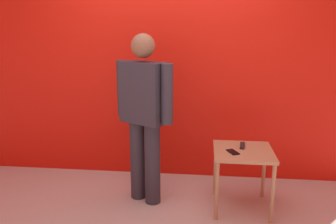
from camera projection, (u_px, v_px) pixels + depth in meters
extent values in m
cube|color=red|center=(168.00, 53.00, 3.91)|extent=(4.77, 0.12, 2.91)
cylinder|color=#2D2D38|center=(138.00, 160.00, 3.54)|extent=(0.21, 0.21, 0.83)
cylinder|color=#2D2D38|center=(152.00, 164.00, 3.43)|extent=(0.21, 0.21, 0.83)
cube|color=#2D2D38|center=(144.00, 93.00, 3.31)|extent=(0.50, 0.42, 0.59)
cube|color=#2D4784|center=(151.00, 88.00, 3.40)|extent=(0.12, 0.07, 0.50)
cube|color=#B2333D|center=(152.00, 89.00, 3.41)|extent=(0.04, 0.03, 0.45)
cylinder|color=#2D2D38|center=(123.00, 88.00, 3.46)|extent=(0.15, 0.15, 0.56)
cylinder|color=#2D2D38|center=(167.00, 94.00, 3.15)|extent=(0.15, 0.15, 0.56)
sphere|color=brown|center=(143.00, 46.00, 3.20)|extent=(0.23, 0.23, 0.23)
cube|color=tan|center=(243.00, 152.00, 3.28)|extent=(0.56, 0.56, 0.03)
cylinder|color=tan|center=(217.00, 191.00, 3.14)|extent=(0.04, 0.04, 0.57)
cylinder|color=tan|center=(273.00, 194.00, 3.08)|extent=(0.04, 0.04, 0.57)
cylinder|color=tan|center=(215.00, 169.00, 3.61)|extent=(0.04, 0.04, 0.57)
cylinder|color=tan|center=(264.00, 171.00, 3.56)|extent=(0.04, 0.04, 0.57)
cube|color=black|center=(233.00, 152.00, 3.21)|extent=(0.13, 0.16, 0.01)
cube|color=black|center=(242.00, 146.00, 3.36)|extent=(0.07, 0.17, 0.02)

